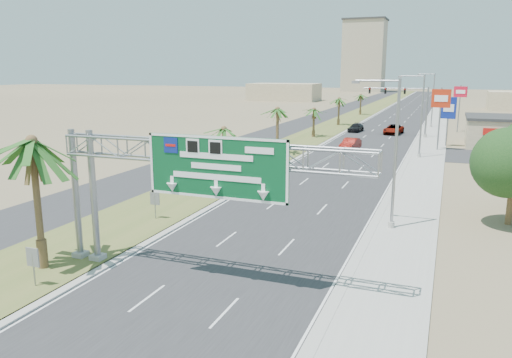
{
  "coord_description": "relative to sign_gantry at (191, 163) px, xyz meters",
  "views": [
    {
      "loc": [
        10.62,
        -11.41,
        10.49
      ],
      "look_at": [
        0.19,
        15.51,
        4.2
      ],
      "focal_mm": 35.0,
      "sensor_mm": 36.0,
      "label": 1
    }
  ],
  "objects": [
    {
      "name": "car_left_lane",
      "position": [
        -4.44,
        19.87,
        -5.32
      ],
      "size": [
        2.12,
        4.49,
        1.48
      ],
      "primitive_type": "imported",
      "rotation": [
        0.0,
        0.0,
        -0.09
      ],
      "color": "black",
      "rests_on": "ground"
    },
    {
      "name": "median_signback_a",
      "position": [
        -6.74,
        -3.93,
        -4.61
      ],
      "size": [
        0.75,
        0.08,
        2.08
      ],
      "color": "gray",
      "rests_on": "ground"
    },
    {
      "name": "car_far",
      "position": [
        -3.46,
        66.12,
        -5.36
      ],
      "size": [
        2.45,
        4.98,
        1.39
      ],
      "primitive_type": "imported",
      "rotation": [
        0.0,
        0.0,
        -0.11
      ],
      "color": "black",
      "rests_on": "ground"
    },
    {
      "name": "pole_sign_red_far",
      "position": [
        13.12,
        71.93,
        0.27
      ],
      "size": [
        2.18,
        1.0,
        8.04
      ],
      "color": "gray",
      "rests_on": "ground"
    },
    {
      "name": "signal_mast",
      "position": [
        6.23,
        62.05,
        -1.21
      ],
      "size": [
        10.28,
        0.71,
        8.0
      ],
      "color": "gray",
      "rests_on": "ground"
    },
    {
      "name": "streetlight_near",
      "position": [
        8.36,
        12.07,
        -1.36
      ],
      "size": [
        3.27,
        0.44,
        10.0
      ],
      "color": "gray",
      "rests_on": "ground"
    },
    {
      "name": "sign_gantry",
      "position": [
        0.0,
        0.0,
        0.0
      ],
      "size": [
        16.75,
        1.24,
        7.5
      ],
      "color": "gray",
      "rests_on": "ground"
    },
    {
      "name": "median_grass",
      "position": [
        -8.94,
        100.07,
        -6.0
      ],
      "size": [
        7.0,
        300.0,
        0.12
      ],
      "primitive_type": "cube",
      "color": "#53602A",
      "rests_on": "ground"
    },
    {
      "name": "median_signback_b",
      "position": [
        -7.44,
        8.07,
        -4.61
      ],
      "size": [
        0.75,
        0.08,
        2.08
      ],
      "color": "gray",
      "rests_on": "ground"
    },
    {
      "name": "car_right_lane",
      "position": [
        3.06,
        65.05,
        -5.27
      ],
      "size": [
        3.15,
        5.9,
        1.58
      ],
      "primitive_type": "imported",
      "rotation": [
        0.0,
        0.0,
        -0.1
      ],
      "color": "gray",
      "rests_on": "ground"
    },
    {
      "name": "streetlight_mid",
      "position": [
        8.36,
        42.07,
        -1.36
      ],
      "size": [
        3.27,
        0.44,
        10.0
      ],
      "color": "gray",
      "rests_on": "ground"
    },
    {
      "name": "pole_sign_red_near",
      "position": [
        10.48,
        49.1,
        0.42
      ],
      "size": [
        2.42,
        0.59,
        8.31
      ],
      "color": "gray",
      "rests_on": "ground"
    },
    {
      "name": "tower_distant",
      "position": [
        -30.94,
        240.07,
        11.44
      ],
      "size": [
        20.0,
        16.0,
        35.0
      ],
      "primitive_type": "cube",
      "color": "tan",
      "rests_on": "ground"
    },
    {
      "name": "building_distant_left",
      "position": [
        -43.94,
        150.07,
        -3.06
      ],
      "size": [
        24.0,
        14.0,
        6.0
      ],
      "primitive_type": "cube",
      "color": "tan",
      "rests_on": "ground"
    },
    {
      "name": "palm_row_e",
      "position": [
        -8.44,
        75.07,
        -0.97
      ],
      "size": [
        3.99,
        3.99,
        6.15
      ],
      "color": "brown",
      "rests_on": "ground"
    },
    {
      "name": "palm_row_c",
      "position": [
        -8.44,
        38.07,
        -0.39
      ],
      "size": [
        3.99,
        3.99,
        6.75
      ],
      "color": "brown",
      "rests_on": "ground"
    },
    {
      "name": "car_mid_lane",
      "position": [
        -0.4,
        44.79,
        -5.24
      ],
      "size": [
        2.28,
        5.15,
        1.64
      ],
      "primitive_type": "imported",
      "rotation": [
        0.0,
        0.0,
        -0.11
      ],
      "color": "#660E09",
      "rests_on": "ground"
    },
    {
      "name": "sidewalk_right",
      "position": [
        9.56,
        100.07,
        -6.01
      ],
      "size": [
        4.0,
        300.0,
        0.1
      ],
      "primitive_type": "cube",
      "color": "#9E9B93",
      "rests_on": "ground"
    },
    {
      "name": "streetlight_far",
      "position": [
        8.36,
        78.07,
        -1.36
      ],
      "size": [
        3.27,
        0.44,
        10.0
      ],
      "color": "gray",
      "rests_on": "ground"
    },
    {
      "name": "palm_near",
      "position": [
        -8.14,
        -1.93,
        0.87
      ],
      "size": [
        5.7,
        5.7,
        8.35
      ],
      "color": "brown",
      "rests_on": "ground"
    },
    {
      "name": "road",
      "position": [
        1.06,
        100.07,
        -6.05
      ],
      "size": [
        12.0,
        300.0,
        0.02
      ],
      "primitive_type": "cube",
      "color": "#28282B",
      "rests_on": "ground"
    },
    {
      "name": "opposing_road",
      "position": [
        -15.94,
        100.07,
        -6.05
      ],
      "size": [
        8.0,
        300.0,
        0.02
      ],
      "primitive_type": "cube",
      "color": "#28282B",
      "rests_on": "ground"
    },
    {
      "name": "palm_row_f",
      "position": [
        -8.44,
        100.07,
        -1.35
      ],
      "size": [
        3.99,
        3.99,
        5.75
      ],
      "color": "brown",
      "rests_on": "ground"
    },
    {
      "name": "palm_row_d",
      "position": [
        -8.44,
        56.07,
        -1.64
      ],
      "size": [
        3.99,
        3.99,
        5.45
      ],
      "color": "brown",
      "rests_on": "ground"
    },
    {
      "name": "pole_sign_blue",
      "position": [
        11.48,
        53.33,
        -0.89
      ],
      "size": [
        2.02,
        0.65,
        7.12
      ],
      "color": "gray",
      "rests_on": "ground"
    },
    {
      "name": "palm_row_b",
      "position": [
        -8.44,
        22.07,
        -1.16
      ],
      "size": [
        3.99,
        3.99,
        5.95
      ],
      "color": "brown",
      "rests_on": "ground"
    }
  ]
}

